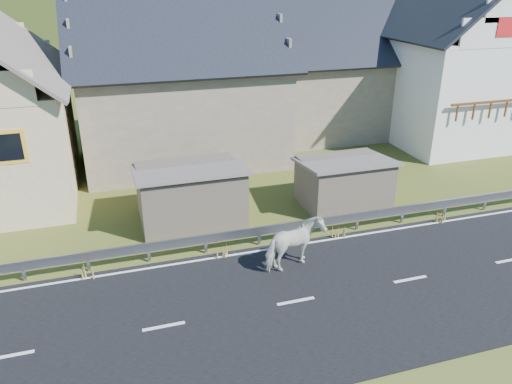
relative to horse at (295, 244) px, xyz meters
name	(u,v)px	position (x,y,z in m)	size (l,w,h in m)	color
ground	(296,302)	(-0.65, -1.84, -0.91)	(160.00, 160.00, 0.00)	#373E13
road	(296,302)	(-0.65, -1.84, -0.89)	(60.00, 7.00, 0.04)	black
lane_markings	(296,301)	(-0.65, -1.84, -0.87)	(60.00, 6.60, 0.01)	silver
guardrail	(259,231)	(-0.65, 1.85, -0.35)	(28.10, 0.09, 0.75)	#93969B
shed_left	(190,195)	(-2.65, 4.66, 0.19)	(4.30, 3.30, 2.40)	#67594B
shed_right	(343,183)	(3.85, 4.16, 0.09)	(3.80, 2.90, 2.20)	#67594B
house_stone_a	(176,68)	(-1.65, 13.16, 3.72)	(10.80, 9.80, 8.90)	gray
house_stone_b	(333,61)	(8.35, 15.16, 3.32)	(9.80, 8.80, 8.10)	gray
house_white	(448,50)	(14.35, 12.16, 4.15)	(8.80, 10.80, 9.70)	silver
mountain	(127,61)	(4.35, 178.16, -20.91)	(440.00, 280.00, 260.00)	#223313
horse	(295,244)	(0.00, 0.00, 0.00)	(2.07, 0.94, 1.75)	silver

